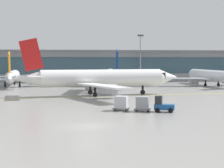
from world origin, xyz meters
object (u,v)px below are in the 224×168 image
at_px(gate_airplane_3, 113,75).
at_px(cargo_dolly_trailing, 121,103).
at_px(gate_airplane_2, 13,76).
at_px(cargo_dolly_lead, 143,103).
at_px(gate_airplane_4, 210,75).
at_px(baggage_tug, 163,105).
at_px(taxiing_regional_jet, 100,79).
at_px(apron_light_mast_2, 140,56).

height_order(gate_airplane_3, cargo_dolly_trailing, gate_airplane_3).
relative_size(gate_airplane_2, gate_airplane_3, 0.94).
bearing_deg(cargo_dolly_lead, gate_airplane_2, 137.21).
xyz_separation_m(gate_airplane_2, cargo_dolly_lead, (22.00, -47.45, -1.51)).
distance_m(gate_airplane_4, baggage_tug, 51.18).
bearing_deg(taxiing_regional_jet, gate_airplane_2, 120.08).
xyz_separation_m(gate_airplane_4, cargo_dolly_trailing, (-30.83, -42.11, -1.60)).
bearing_deg(taxiing_regional_jet, baggage_tug, -82.94).
xyz_separation_m(gate_airplane_3, cargo_dolly_lead, (-3.08, -44.81, -1.67)).
height_order(taxiing_regional_jet, cargo_dolly_lead, taxiing_regional_jet).
distance_m(gate_airplane_3, taxiing_regional_jet, 23.83).
bearing_deg(gate_airplane_4, taxiing_regional_jet, 120.56).
height_order(gate_airplane_2, apron_light_mast_2, apron_light_mast_2).
bearing_deg(gate_airplane_4, cargo_dolly_lead, 142.95).
height_order(cargo_dolly_lead, cargo_dolly_trailing, same).
distance_m(gate_airplane_2, gate_airplane_3, 25.22).
bearing_deg(baggage_tug, taxiing_regional_jet, 125.81).
xyz_separation_m(gate_airplane_2, cargo_dolly_trailing, (19.34, -46.36, -1.51)).
distance_m(gate_airplane_3, apron_light_mast_2, 20.58).
distance_m(baggage_tug, cargo_dolly_lead, 2.65).
bearing_deg(apron_light_mast_2, gate_airplane_4, -52.21).
bearing_deg(taxiing_regional_jet, gate_airplane_3, 68.80).
relative_size(gate_airplane_2, baggage_tug, 8.80).
bearing_deg(gate_airplane_2, gate_airplane_4, -97.52).
xyz_separation_m(cargo_dolly_lead, apron_light_mast_2, (13.99, 61.50, 6.74)).
bearing_deg(gate_airplane_2, cargo_dolly_lead, -157.81).
bearing_deg(cargo_dolly_trailing, cargo_dolly_lead, 0.00).
distance_m(cargo_dolly_lead, cargo_dolly_trailing, 2.87).
bearing_deg(gate_airplane_3, cargo_dolly_lead, -179.37).
distance_m(cargo_dolly_trailing, apron_light_mast_2, 63.02).
distance_m(gate_airplane_3, baggage_tug, 45.86).
height_order(taxiing_regional_jet, apron_light_mast_2, apron_light_mast_2).
bearing_deg(baggage_tug, gate_airplane_2, 139.11).
relative_size(gate_airplane_4, apron_light_mast_2, 1.88).
relative_size(cargo_dolly_trailing, apron_light_mast_2, 0.18).
relative_size(gate_airplane_3, taxiing_regional_jet, 0.85).
xyz_separation_m(taxiing_regional_jet, cargo_dolly_trailing, (0.35, -20.68, -2.15)).
bearing_deg(gate_airplane_4, cargo_dolly_trailing, 139.85).
relative_size(gate_airplane_4, cargo_dolly_lead, 10.48).
distance_m(gate_airplane_3, cargo_dolly_trailing, 44.12).
relative_size(baggage_tug, cargo_dolly_lead, 1.15).
height_order(gate_airplane_2, cargo_dolly_lead, gate_airplane_2).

